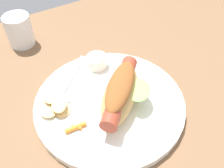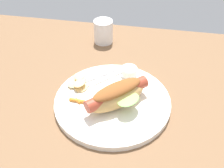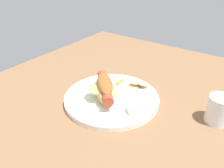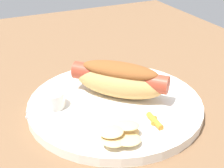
{
  "view_description": "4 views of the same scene",
  "coord_description": "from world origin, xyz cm",
  "views": [
    {
      "loc": [
        -19.41,
        -25.74,
        40.29
      ],
      "look_at": [
        -2.24,
        2.69,
        5.93
      ],
      "focal_mm": 40.9,
      "sensor_mm": 36.0,
      "label": 1
    },
    {
      "loc": [
        5.64,
        -44.48,
        48.01
      ],
      "look_at": [
        -3.27,
        4.03,
        5.45
      ],
      "focal_mm": 41.56,
      "sensor_mm": 36.0,
      "label": 2
    },
    {
      "loc": [
        44.35,
        36.42,
        39.99
      ],
      "look_at": [
        -2.33,
        3.13,
        6.46
      ],
      "focal_mm": 35.27,
      "sensor_mm": 36.0,
      "label": 3
    },
    {
      "loc": [
        -46.6,
        23.78,
        30.77
      ],
      "look_at": [
        -2.4,
        2.94,
        4.71
      ],
      "focal_mm": 52.9,
      "sensor_mm": 36.0,
      "label": 4
    }
  ],
  "objects": [
    {
      "name": "ground_plane",
      "position": [
        0.0,
        0.0,
        -0.9
      ],
      "size": [
        120.0,
        90.0,
        1.8
      ],
      "primitive_type": "cube",
      "color": "brown"
    },
    {
      "name": "plate",
      "position": [
        -2.88,
        2.58,
        0.8
      ],
      "size": [
        29.82,
        29.82,
        1.6
      ],
      "primitive_type": "cylinder",
      "color": "white",
      "rests_on": "ground_plane"
    },
    {
      "name": "hot_dog",
      "position": [
        -1.38,
        1.04,
        4.84
      ],
      "size": [
        15.64,
        15.35,
        6.16
      ],
      "rotation": [
        0.0,
        0.0,
        3.91
      ],
      "color": "tan",
      "rests_on": "plate"
    },
    {
      "name": "sauce_ramekin",
      "position": [
        -0.1,
        12.9,
        2.96
      ],
      "size": [
        4.48,
        4.48,
        2.72
      ],
      "primitive_type": "cylinder",
      "color": "white",
      "rests_on": "plate"
    },
    {
      "name": "fork",
      "position": [
        -7.16,
        12.09,
        1.8
      ],
      "size": [
        12.86,
        11.62,
        0.4
      ],
      "rotation": [
        0.0,
        0.0,
        3.87
      ],
      "color": "silver",
      "rests_on": "plate"
    },
    {
      "name": "knife",
      "position": [
        -5.02,
        11.58,
        1.78
      ],
      "size": [
        11.32,
        11.48,
        0.36
      ],
      "primitive_type": "cube",
      "rotation": [
        0.0,
        0.0,
        3.94
      ],
      "color": "silver",
      "rests_on": "plate"
    },
    {
      "name": "chips_pile",
      "position": [
        -12.98,
        6.48,
        2.62
      ],
      "size": [
        6.39,
        7.29,
        2.17
      ],
      "color": "#E3BF7A",
      "rests_on": "plate"
    },
    {
      "name": "carrot_garnish",
      "position": [
        -11.48,
        0.16,
        2.03
      ],
      "size": [
        4.06,
        2.11,
        0.91
      ],
      "color": "orange",
      "rests_on": "plate"
    }
  ]
}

